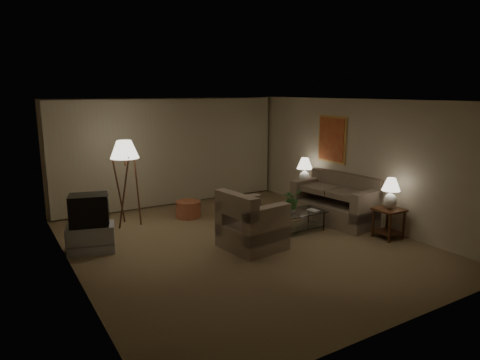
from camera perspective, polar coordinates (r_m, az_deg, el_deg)
name	(u,v)px	position (r m, az deg, el deg)	size (l,w,h in m)	color
ground	(242,243)	(8.28, 0.23, -8.45)	(7.00, 7.00, 0.00)	olive
room_shell	(206,144)	(9.16, -4.58, 4.76)	(6.04, 7.02, 2.72)	beige
sofa	(335,204)	(9.72, 12.54, -3.09)	(2.12, 1.45, 0.83)	gray
armchair	(252,225)	(7.94, 1.66, -6.07)	(1.27, 1.23, 0.86)	gray
side_table_near	(389,218)	(8.95, 19.21, -4.82)	(0.51, 0.51, 0.60)	#3D1E10
side_table_far	(304,192)	(10.72, 8.51, -1.65)	(0.47, 0.40, 0.60)	#3D1E10
table_lamp_near	(391,191)	(8.81, 19.46, -1.35)	(0.36, 0.36, 0.62)	silver
table_lamp_far	(305,169)	(10.60, 8.61, 1.49)	(0.38, 0.38, 0.66)	silver
coffee_table	(297,218)	(8.96, 7.67, -5.10)	(1.15, 0.63, 0.41)	silver
tv_cabinet	(91,238)	(8.26, -19.25, -7.35)	(0.93, 0.71, 0.50)	#9C9C9F
crt_tv	(89,210)	(8.11, -19.51, -3.79)	(0.76, 0.63, 0.56)	black
floor_lamp	(126,182)	(9.43, -14.94, -0.21)	(0.60, 0.60, 1.85)	#3D1E10
ottoman	(188,209)	(9.95, -6.91, -3.88)	(0.57, 0.57, 0.38)	#B65D3D
vase	(292,209)	(8.81, 6.95, -3.90)	(0.15, 0.15, 0.16)	silver
flowers	(292,195)	(8.73, 6.99, -2.06)	(0.38, 0.33, 0.42)	#407F38
book	(310,211)	(9.00, 9.34, -4.10)	(0.18, 0.25, 0.02)	olive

